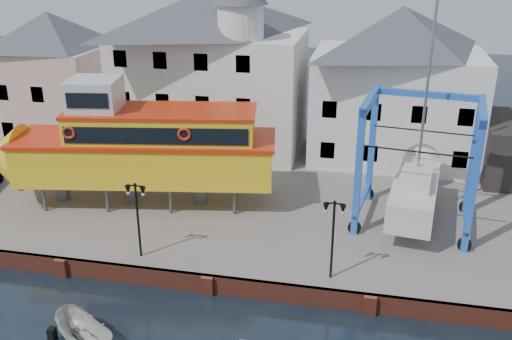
# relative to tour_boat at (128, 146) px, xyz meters

# --- Properties ---
(ground) EXTENTS (140.00, 140.00, 0.00)m
(ground) POSITION_rel_tour_boat_xyz_m (7.13, -7.41, -4.74)
(ground) COLOR black
(ground) RESTS_ON ground
(hardstanding) EXTENTS (44.00, 22.00, 1.00)m
(hardstanding) POSITION_rel_tour_boat_xyz_m (7.13, 3.59, -4.24)
(hardstanding) COLOR slate
(hardstanding) RESTS_ON ground
(quay_wall) EXTENTS (44.00, 0.47, 1.00)m
(quay_wall) POSITION_rel_tour_boat_xyz_m (7.13, -7.30, -4.24)
(quay_wall) COLOR brown
(quay_wall) RESTS_ON ground
(building_pink) EXTENTS (8.00, 7.00, 10.30)m
(building_pink) POSITION_rel_tour_boat_xyz_m (-10.87, 10.59, 1.41)
(building_pink) COLOR #B99E8F
(building_pink) RESTS_ON hardstanding
(building_white_main) EXTENTS (14.00, 8.30, 14.00)m
(building_white_main) POSITION_rel_tour_boat_xyz_m (2.26, 10.98, 2.61)
(building_white_main) COLOR silver
(building_white_main) RESTS_ON hardstanding
(building_white_right) EXTENTS (12.00, 8.00, 11.20)m
(building_white_right) POSITION_rel_tour_boat_xyz_m (16.13, 11.59, 1.86)
(building_white_right) COLOR silver
(building_white_right) RESTS_ON hardstanding
(lamp_post_left) EXTENTS (1.12, 0.32, 4.20)m
(lamp_post_left) POSITION_rel_tour_boat_xyz_m (3.13, -6.21, -0.56)
(lamp_post_left) COLOR black
(lamp_post_left) RESTS_ON hardstanding
(lamp_post_right) EXTENTS (1.12, 0.32, 4.20)m
(lamp_post_right) POSITION_rel_tour_boat_xyz_m (13.13, -6.21, -0.56)
(lamp_post_right) COLOR black
(lamp_post_right) RESTS_ON hardstanding
(tour_boat) EXTENTS (18.65, 7.29, 7.92)m
(tour_boat) POSITION_rel_tour_boat_xyz_m (0.00, 0.00, 0.00)
(tour_boat) COLOR #59595E
(tour_boat) RESTS_ON hardstanding
(travel_lift) EXTENTS (7.26, 9.67, 14.25)m
(travel_lift) POSITION_rel_tour_boat_xyz_m (17.40, 1.51, -1.36)
(travel_lift) COLOR blue
(travel_lift) RESTS_ON hardstanding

